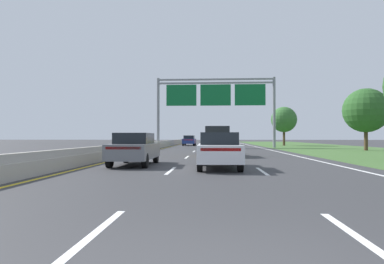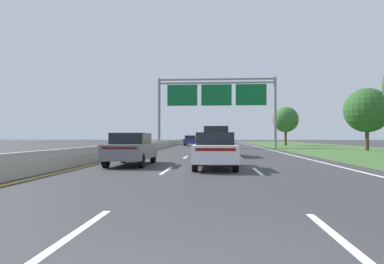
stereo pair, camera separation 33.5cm
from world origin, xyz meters
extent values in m
plane|color=#333335|center=(0.00, 35.00, 0.00)|extent=(220.00, 220.00, 0.00)
cube|color=white|center=(-1.85, 1.50, 0.00)|extent=(0.14, 3.00, 0.01)
cube|color=white|center=(-1.85, 10.50, 0.00)|extent=(0.14, 3.00, 0.01)
cube|color=white|center=(-1.85, 19.50, 0.00)|extent=(0.14, 3.00, 0.01)
cube|color=white|center=(-1.85, 28.50, 0.00)|extent=(0.14, 3.00, 0.01)
cube|color=white|center=(-1.85, 37.50, 0.00)|extent=(0.14, 3.00, 0.01)
cube|color=white|center=(-1.85, 46.50, 0.00)|extent=(0.14, 3.00, 0.01)
cube|color=white|center=(-1.85, 55.50, 0.00)|extent=(0.14, 3.00, 0.01)
cube|color=white|center=(-1.85, 64.50, 0.00)|extent=(0.14, 3.00, 0.01)
cube|color=white|center=(-1.85, 73.50, 0.00)|extent=(0.14, 3.00, 0.01)
cube|color=white|center=(-1.85, 82.50, 0.00)|extent=(0.14, 3.00, 0.01)
cube|color=white|center=(1.85, 1.50, 0.00)|extent=(0.14, 3.00, 0.01)
cube|color=white|center=(1.85, 10.50, 0.00)|extent=(0.14, 3.00, 0.01)
cube|color=white|center=(1.85, 19.50, 0.00)|extent=(0.14, 3.00, 0.01)
cube|color=white|center=(1.85, 28.50, 0.00)|extent=(0.14, 3.00, 0.01)
cube|color=white|center=(1.85, 37.50, 0.00)|extent=(0.14, 3.00, 0.01)
cube|color=white|center=(1.85, 46.50, 0.00)|extent=(0.14, 3.00, 0.01)
cube|color=white|center=(1.85, 55.50, 0.00)|extent=(0.14, 3.00, 0.01)
cube|color=white|center=(1.85, 64.50, 0.00)|extent=(0.14, 3.00, 0.01)
cube|color=white|center=(1.85, 73.50, 0.00)|extent=(0.14, 3.00, 0.01)
cube|color=white|center=(1.85, 82.50, 0.00)|extent=(0.14, 3.00, 0.01)
cube|color=white|center=(5.90, 35.00, 0.00)|extent=(0.16, 106.00, 0.01)
cube|color=gold|center=(-5.90, 35.00, 0.00)|extent=(0.16, 106.00, 0.01)
cube|color=#3D602D|center=(13.95, 35.00, 0.01)|extent=(14.00, 110.00, 0.02)
cube|color=#A8A399|center=(-6.60, 35.00, 0.28)|extent=(0.60, 110.00, 0.55)
cube|color=#A8A399|center=(-6.60, 35.00, 0.70)|extent=(0.25, 110.00, 0.30)
cylinder|color=gray|center=(-7.05, 39.50, 4.45)|extent=(0.36, 0.36, 8.90)
cylinder|color=gray|center=(7.65, 39.50, 4.45)|extent=(0.36, 0.36, 8.90)
cube|color=gray|center=(0.30, 39.50, 8.67)|extent=(14.70, 0.24, 0.20)
cube|color=gray|center=(0.30, 39.50, 8.22)|extent=(14.70, 0.24, 0.20)
cube|color=#0C602D|center=(-4.03, 39.32, 6.66)|extent=(3.83, 0.12, 2.68)
cube|color=#0C602D|center=(0.30, 39.32, 6.66)|extent=(3.83, 0.12, 2.68)
cube|color=#0C602D|center=(4.63, 39.32, 6.66)|extent=(3.83, 0.12, 2.68)
cube|color=maroon|center=(-0.07, 50.79, 0.92)|extent=(2.09, 5.43, 1.00)
cube|color=black|center=(-0.09, 51.64, 1.81)|extent=(1.75, 1.93, 0.78)
cube|color=#B21414|center=(-0.03, 48.13, 1.22)|extent=(1.68, 0.11, 0.12)
cube|color=maroon|center=(-0.04, 49.06, 1.52)|extent=(2.03, 1.98, 0.20)
cylinder|color=black|center=(-0.96, 52.61, 0.42)|extent=(0.31, 0.85, 0.84)
cylinder|color=black|center=(0.74, 52.64, 0.42)|extent=(0.31, 0.85, 0.84)
cylinder|color=black|center=(-0.89, 48.94, 0.42)|extent=(0.31, 0.85, 0.84)
cylinder|color=black|center=(0.81, 48.97, 0.42)|extent=(0.31, 0.85, 0.84)
cube|color=silver|center=(0.13, 11.68, 0.69)|extent=(1.88, 4.43, 0.72)
cube|color=black|center=(0.13, 11.63, 1.31)|extent=(1.60, 2.32, 0.52)
cube|color=#B21414|center=(0.16, 9.52, 0.91)|extent=(1.53, 0.10, 0.12)
cylinder|color=black|center=(-0.69, 13.16, 0.33)|extent=(0.23, 0.66, 0.66)
cylinder|color=black|center=(0.91, 13.19, 0.33)|extent=(0.23, 0.66, 0.66)
cylinder|color=black|center=(-0.65, 10.17, 0.33)|extent=(0.23, 0.66, 0.66)
cylinder|color=black|center=(0.95, 10.19, 0.33)|extent=(0.23, 0.66, 0.66)
cube|color=slate|center=(-3.94, 13.05, 0.69)|extent=(1.85, 4.41, 0.72)
cube|color=black|center=(-3.94, 13.00, 1.31)|extent=(1.58, 2.31, 0.52)
cube|color=#B21414|center=(-3.92, 10.89, 0.91)|extent=(1.53, 0.09, 0.12)
cylinder|color=black|center=(-4.75, 14.54, 0.33)|extent=(0.22, 0.66, 0.66)
cylinder|color=black|center=(-3.15, 14.56, 0.33)|extent=(0.22, 0.66, 0.66)
cylinder|color=black|center=(-4.72, 11.55, 0.33)|extent=(0.22, 0.66, 0.66)
cylinder|color=black|center=(-3.12, 11.56, 0.33)|extent=(0.22, 0.66, 0.66)
cube|color=navy|center=(-3.67, 48.88, 0.69)|extent=(1.93, 4.44, 0.72)
cube|color=black|center=(-3.67, 48.83, 1.31)|extent=(1.62, 2.34, 0.52)
cube|color=#B21414|center=(-3.72, 46.72, 0.91)|extent=(1.53, 0.12, 0.12)
cylinder|color=black|center=(-4.43, 50.40, 0.33)|extent=(0.24, 0.67, 0.66)
cylinder|color=black|center=(-2.83, 50.36, 0.33)|extent=(0.24, 0.67, 0.66)
cylinder|color=black|center=(-4.50, 47.41, 0.33)|extent=(0.24, 0.67, 0.66)
cylinder|color=black|center=(-2.90, 47.37, 0.33)|extent=(0.24, 0.67, 0.66)
cube|color=#A38438|center=(0.16, 20.97, 0.91)|extent=(2.03, 4.75, 1.05)
cube|color=black|center=(0.17, 20.83, 1.77)|extent=(1.71, 3.04, 0.68)
cube|color=#B21414|center=(0.22, 18.67, 1.22)|extent=(1.60, 0.12, 0.12)
cylinder|color=black|center=(-0.70, 22.55, 0.38)|extent=(0.28, 0.77, 0.76)
cylinder|color=black|center=(0.94, 22.59, 0.38)|extent=(0.28, 0.77, 0.76)
cylinder|color=black|center=(-0.62, 19.36, 0.38)|extent=(0.28, 0.77, 0.76)
cylinder|color=black|center=(1.02, 19.40, 0.38)|extent=(0.28, 0.77, 0.76)
cylinder|color=#4C3823|center=(15.12, 31.12, 1.12)|extent=(0.36, 0.36, 2.25)
sphere|color=#285623|center=(15.12, 31.12, 4.00)|extent=(4.39, 4.39, 4.39)
cylinder|color=#4C3823|center=(10.86, 48.98, 1.23)|extent=(0.36, 0.36, 2.46)
sphere|color=#33662D|center=(10.86, 48.98, 4.02)|extent=(3.91, 3.91, 3.91)
camera|label=1|loc=(-0.17, -3.18, 1.39)|focal=31.45mm
camera|label=2|loc=(0.17, -3.16, 1.39)|focal=31.45mm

